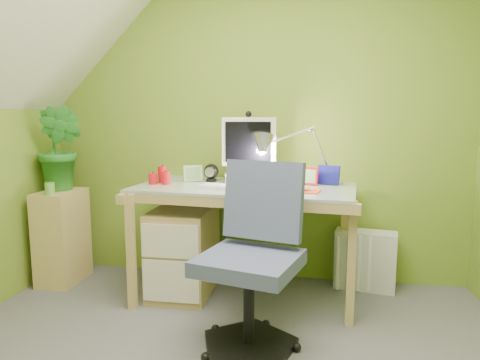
% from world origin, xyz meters
% --- Properties ---
extents(wall_back, '(3.20, 0.01, 2.40)m').
position_xyz_m(wall_back, '(0.00, 1.60, 1.20)').
color(wall_back, olive).
rests_on(wall_back, floor).
extents(desk, '(1.53, 0.87, 0.78)m').
position_xyz_m(desk, '(0.00, 1.18, 0.39)').
color(desk, tan).
rests_on(desk, floor).
extents(monitor, '(0.38, 0.27, 0.47)m').
position_xyz_m(monitor, '(0.00, 1.36, 1.02)').
color(monitor, silver).
rests_on(monitor, desk).
extents(speaker_left, '(0.11, 0.11, 0.13)m').
position_xyz_m(speaker_left, '(-0.27, 1.34, 0.85)').
color(speaker_left, black).
rests_on(speaker_left, desk).
extents(speaker_right, '(0.11, 0.11, 0.13)m').
position_xyz_m(speaker_right, '(0.27, 1.34, 0.85)').
color(speaker_right, black).
rests_on(speaker_right, desk).
extents(keyboard, '(0.42, 0.23, 0.02)m').
position_xyz_m(keyboard, '(-0.08, 1.04, 0.79)').
color(keyboard, white).
rests_on(keyboard, desk).
extents(mousepad, '(0.27, 0.21, 0.01)m').
position_xyz_m(mousepad, '(0.38, 1.04, 0.79)').
color(mousepad, '#E34923').
rests_on(mousepad, desk).
extents(mouse, '(0.12, 0.08, 0.04)m').
position_xyz_m(mouse, '(0.38, 1.04, 0.80)').
color(mouse, white).
rests_on(mouse, mousepad).
extents(amber_tumbler, '(0.09, 0.09, 0.09)m').
position_xyz_m(amber_tumbler, '(0.18, 1.10, 0.83)').
color(amber_tumbler, maroon).
rests_on(amber_tumbler, desk).
extents(candle_cluster, '(0.18, 0.16, 0.12)m').
position_xyz_m(candle_cluster, '(-0.60, 1.19, 0.84)').
color(candle_cluster, red).
rests_on(candle_cluster, desk).
extents(photo_frame_red, '(0.14, 0.06, 0.12)m').
position_xyz_m(photo_frame_red, '(0.42, 1.30, 0.84)').
color(photo_frame_red, '#B71315').
rests_on(photo_frame_red, desk).
extents(photo_frame_blue, '(0.15, 0.07, 0.13)m').
position_xyz_m(photo_frame_blue, '(0.56, 1.34, 0.85)').
color(photo_frame_blue, navy).
rests_on(photo_frame_blue, desk).
extents(photo_frame_green, '(0.13, 0.07, 0.12)m').
position_xyz_m(photo_frame_green, '(-0.40, 1.32, 0.84)').
color(photo_frame_green, '#9EBF83').
rests_on(photo_frame_green, desk).
extents(desk_lamp, '(0.55, 0.26, 0.57)m').
position_xyz_m(desk_lamp, '(0.45, 1.36, 1.07)').
color(desk_lamp, silver).
rests_on(desk_lamp, desk).
extents(side_ledge, '(0.26, 0.40, 0.70)m').
position_xyz_m(side_ledge, '(-1.40, 1.23, 0.35)').
color(side_ledge, tan).
rests_on(side_ledge, floor).
extents(potted_plant, '(0.40, 0.35, 0.63)m').
position_xyz_m(potted_plant, '(-1.40, 1.28, 1.01)').
color(potted_plant, '#2A7A28').
rests_on(potted_plant, side_ledge).
extents(green_cup, '(0.08, 0.08, 0.09)m').
position_xyz_m(green_cup, '(-1.38, 1.08, 0.74)').
color(green_cup, '#68A745').
rests_on(green_cup, side_ledge).
extents(task_chair, '(0.69, 0.69, 1.02)m').
position_xyz_m(task_chair, '(0.13, 0.48, 0.51)').
color(task_chair, '#454C71').
rests_on(task_chair, floor).
extents(radiator, '(0.45, 0.24, 0.43)m').
position_xyz_m(radiator, '(0.85, 1.46, 0.21)').
color(radiator, silver).
rests_on(radiator, floor).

